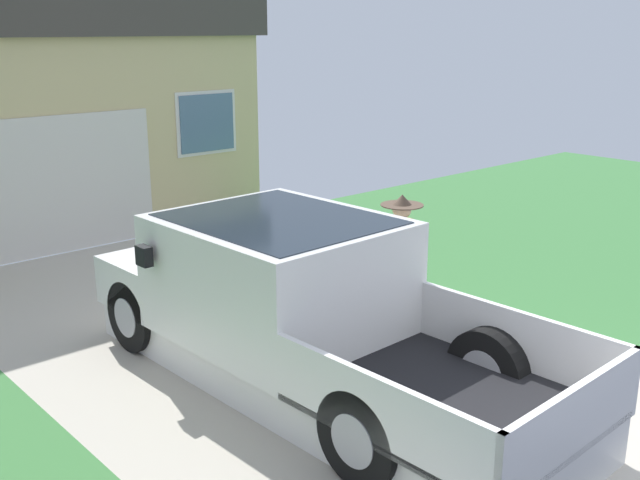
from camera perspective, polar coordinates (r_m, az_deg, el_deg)
pickup_truck at (r=7.56m, az=-2.31°, el=-5.04°), size 2.19×5.44×1.62m
person_with_hat at (r=8.32m, az=6.17°, el=-1.40°), size 0.47×0.47×1.70m
handbag at (r=8.35m, az=6.00°, el=-7.46°), size 0.38×0.16×0.46m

